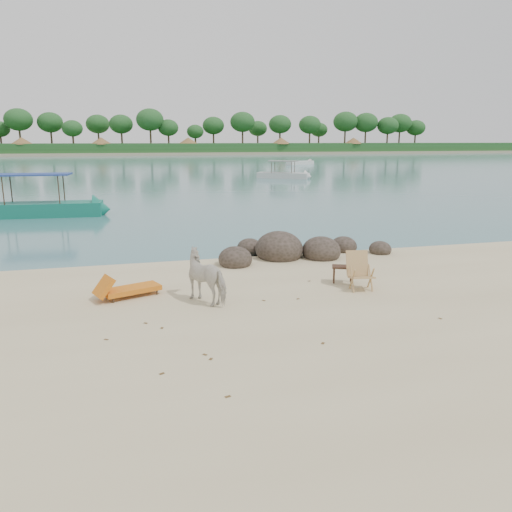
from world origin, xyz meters
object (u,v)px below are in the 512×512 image
Objects in this scene: cow at (208,277)px; lounge_chair at (132,287)px; boat_near at (34,181)px; side_table at (342,275)px; boulders at (292,251)px; deck_chair at (362,273)px.

lounge_chair is at bearing -58.79° from cow.
boat_near is (-6.60, 16.92, 1.20)m from cow.
side_table is at bearing -53.35° from boat_near.
cow is 4.01m from side_table.
boulders is 10.62× the size of side_table.
deck_chair is at bearing 144.31° from cow.
deck_chair is (0.20, -0.79, 0.27)m from side_table.
cow reaches higher than side_table.
boat_near is (-10.54, 16.26, 1.61)m from side_table.
boulders is 4.30m from deck_chair.
deck_chair is at bearing -53.53° from side_table.
side_table is 0.33× the size of lounge_chair.
lounge_chair is (-5.45, -3.27, 0.04)m from boulders.
boat_near is (-10.18, 12.79, 1.62)m from boulders.
cow reaches higher than lounge_chair.
side_table is 0.58× the size of deck_chair.
lounge_chair is 0.24× the size of boat_near.
boat_near reaches higher than cow.
cow is 2.10m from lounge_chair.
side_table is (0.36, -3.47, 0.01)m from boulders.
deck_chair reaches higher than lounge_chair.
side_table is at bearing 155.58° from cow.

